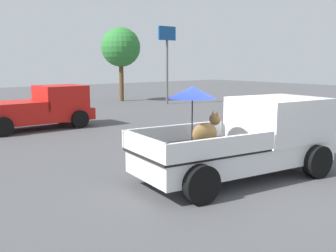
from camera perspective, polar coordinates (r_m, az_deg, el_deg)
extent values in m
plane|color=#4C4C4F|center=(9.82, 9.68, -7.43)|extent=(80.00, 80.00, 0.00)
cylinder|color=black|center=(11.58, 13.11, -2.96)|extent=(0.83, 0.38, 0.80)
cylinder|color=black|center=(10.31, 20.76, -4.81)|extent=(0.83, 0.38, 0.80)
cylinder|color=black|center=(9.51, -2.22, -5.35)|extent=(0.83, 0.38, 0.80)
cylinder|color=black|center=(7.92, 4.77, -8.37)|extent=(0.83, 0.38, 0.80)
cube|color=white|center=(9.67, 9.77, -4.19)|extent=(5.19, 2.44, 0.50)
cube|color=white|center=(10.49, 15.67, 1.03)|extent=(2.33, 2.12, 1.08)
cube|color=#4C606B|center=(11.22, 19.21, 2.39)|extent=(0.29, 1.71, 0.64)
cube|color=black|center=(8.91, 4.22, -3.38)|extent=(3.02, 2.19, 0.06)
cube|color=white|center=(9.62, 1.05, -1.04)|extent=(2.79, 0.47, 0.40)
cube|color=white|center=(8.15, 8.00, -2.98)|extent=(2.79, 0.47, 0.40)
cube|color=white|center=(8.17, -3.50, -2.88)|extent=(0.34, 1.84, 0.40)
ellipsoid|color=olive|center=(9.25, 5.31, -1.10)|extent=(0.72, 0.41, 0.52)
sphere|color=olive|center=(9.38, 6.81, 0.99)|extent=(0.31, 0.31, 0.28)
cone|color=olive|center=(9.43, 6.53, 1.90)|extent=(0.10, 0.10, 0.12)
cone|color=olive|center=(9.30, 7.13, 1.79)|extent=(0.10, 0.10, 0.12)
cylinder|color=black|center=(9.18, 3.51, 0.76)|extent=(0.03, 0.03, 1.13)
cone|color=#1E33B7|center=(9.11, 3.55, 4.90)|extent=(1.26, 1.26, 0.28)
cylinder|color=black|center=(19.06, -15.23, 1.59)|extent=(0.76, 0.27, 0.76)
cylinder|color=black|center=(17.36, -12.62, 0.98)|extent=(0.76, 0.27, 0.76)
cylinder|color=black|center=(16.18, -22.74, -0.10)|extent=(0.76, 0.27, 0.76)
cube|color=red|center=(17.56, -18.71, 1.36)|extent=(4.82, 1.86, 0.50)
cube|color=red|center=(17.94, -15.25, 4.09)|extent=(1.92, 1.82, 1.00)
cube|color=red|center=(17.18, -21.89, 2.54)|extent=(2.72, 1.83, 0.40)
cylinder|color=#59595B|center=(26.75, -0.15, 7.74)|extent=(0.16, 0.16, 4.25)
cube|color=#194C8C|center=(26.81, -0.15, 13.25)|extent=(1.40, 0.12, 0.90)
cylinder|color=brown|center=(29.11, -6.74, 6.46)|extent=(0.32, 0.32, 2.90)
sphere|color=#2D7A33|center=(29.10, -6.83, 11.26)|extent=(2.82, 2.82, 2.82)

